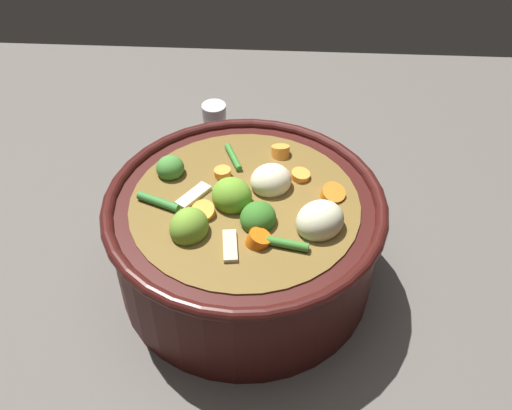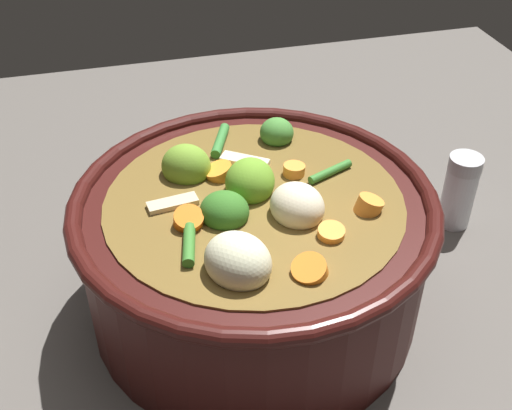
{
  "view_description": "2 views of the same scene",
  "coord_description": "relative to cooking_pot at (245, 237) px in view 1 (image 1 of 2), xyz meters",
  "views": [
    {
      "loc": [
        -0.04,
        0.47,
        0.56
      ],
      "look_at": [
        -0.01,
        -0.0,
        0.11
      ],
      "focal_mm": 42.29,
      "sensor_mm": 36.0,
      "label": 1
    },
    {
      "loc": [
        -0.41,
        0.11,
        0.44
      ],
      "look_at": [
        0.02,
        -0.01,
        0.1
      ],
      "focal_mm": 45.1,
      "sensor_mm": 36.0,
      "label": 2
    }
  ],
  "objects": [
    {
      "name": "ground_plane",
      "position": [
        0.0,
        -0.0,
        -0.07
      ],
      "size": [
        1.1,
        1.1,
        0.0
      ],
      "primitive_type": "plane",
      "color": "#514C47"
    },
    {
      "name": "salt_shaker",
      "position": [
        0.06,
        -0.24,
        -0.02
      ],
      "size": [
        0.03,
        0.03,
        0.08
      ],
      "color": "silver",
      "rests_on": "ground_plane"
    },
    {
      "name": "cooking_pot",
      "position": [
        0.0,
        0.0,
        0.0
      ],
      "size": [
        0.31,
        0.31,
        0.15
      ],
      "color": "#38110F",
      "rests_on": "ground_plane"
    }
  ]
}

